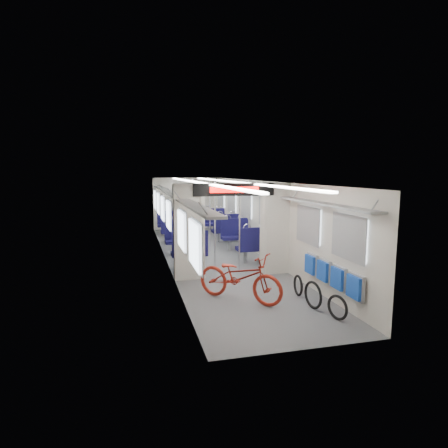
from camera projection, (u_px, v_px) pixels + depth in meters
name	position (u px, v px, depth m)	size (l,w,h in m)	color
carriage	(217.00, 209.00, 10.77)	(12.00, 12.02, 2.31)	#515456
bicycle	(240.00, 277.00, 7.48)	(0.65, 1.87, 0.98)	maroon
flip_bench	(331.00, 274.00, 7.32)	(0.12, 2.06, 0.47)	gray
bike_hoop_a	(337.00, 309.00, 6.53)	(0.45, 0.45, 0.05)	black
bike_hoop_b	(313.00, 296.00, 7.07)	(0.54, 0.54, 0.05)	black
bike_hoop_c	(298.00, 287.00, 7.81)	(0.45, 0.45, 0.05)	black
seat_bay_near_left	(184.00, 241.00, 10.85)	(0.95, 2.26, 1.16)	#100D3D
seat_bay_near_right	(244.00, 237.00, 11.50)	(0.94, 2.24, 1.15)	#100D3D
seat_bay_far_left	(171.00, 225.00, 14.43)	(0.91, 2.05, 1.09)	#100D3D
seat_bay_far_right	(219.00, 223.00, 14.64)	(0.96, 2.29, 1.17)	#100D3D
stanchion_near_left	(215.00, 228.00, 9.55)	(0.04, 0.04, 2.30)	silver
stanchion_near_right	(239.00, 227.00, 9.65)	(0.04, 0.04, 2.30)	silver
stanchion_far_left	(193.00, 213.00, 12.95)	(0.04, 0.04, 2.30)	silver
stanchion_far_right	(210.00, 213.00, 12.93)	(0.04, 0.04, 2.30)	silver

